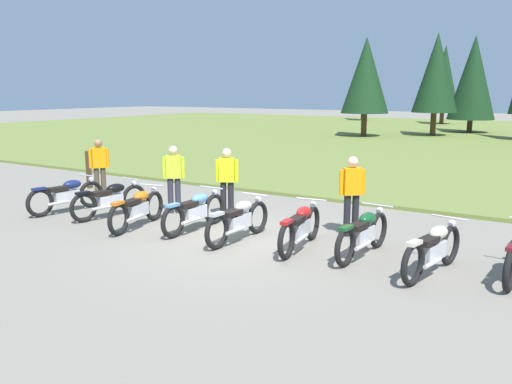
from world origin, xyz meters
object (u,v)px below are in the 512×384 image
Objects in this scene: motorcycle_orange at (138,208)px; trail_marker_post at (89,170)px; motorcycle_cream at (433,249)px; rider_in_hivis_vest at (174,175)px; motorcycle_silver at (239,220)px; rider_near_row_end at (227,179)px; motorcycle_navy at (67,195)px; motorcycle_british_green at (363,233)px; rider_checking_bike at (352,191)px; motorcycle_sky_blue at (195,211)px; rider_with_back_turned at (99,165)px; motorcycle_black at (110,199)px; motorcycle_red at (301,227)px.

trail_marker_post reaches higher than motorcycle_orange.
motorcycle_cream is 1.25× the size of rider_in_hivis_vest.
motorcycle_silver is 2.04m from rider_near_row_end.
rider_in_hivis_vest reaches higher than motorcycle_navy.
rider_in_hivis_vest reaches higher than motorcycle_british_green.
motorcycle_orange is 6.31m from motorcycle_cream.
motorcycle_british_green is (4.98, 0.68, 0.00)m from motorcycle_orange.
motorcycle_british_green is at bearing -58.64° from rider_checking_bike.
motorcycle_orange is 2.19m from rider_near_row_end.
rider_near_row_end reaches higher than motorcycle_navy.
motorcycle_navy is at bearing -49.39° from trail_marker_post.
motorcycle_sky_blue is 1.26× the size of rider_in_hivis_vest.
motorcycle_orange is 2.51m from motorcycle_silver.
rider_checking_bike is 7.45m from rider_with_back_turned.
rider_in_hivis_vest is at bearing 156.33° from motorcycle_silver.
trail_marker_post is at bearing 130.61° from motorcycle_navy.
rider_in_hivis_vest is 4.67m from trail_marker_post.
rider_near_row_end is at bearing 30.22° from motorcycle_black.
motorcycle_navy is at bearing -156.51° from rider_near_row_end.
motorcycle_cream is 9.61m from rider_with_back_turned.
motorcycle_cream is at bearing -9.93° from rider_in_hivis_vest.
rider_checking_bike is 1.00× the size of rider_in_hivis_vest.
rider_near_row_end reaches higher than motorcycle_british_green.
motorcycle_silver is at bearing -47.74° from rider_near_row_end.
rider_in_hivis_vest is (-5.25, 0.85, 0.51)m from motorcycle_british_green.
rider_near_row_end is at bearing -8.80° from trail_marker_post.
motorcycle_sky_blue is at bearing 4.67° from motorcycle_navy.
rider_with_back_turned is (-0.61, 1.61, 0.51)m from motorcycle_navy.
motorcycle_orange is at bearing -159.01° from motorcycle_sky_blue.
motorcycle_silver is (5.07, 0.16, 0.00)m from motorcycle_navy.
rider_in_hivis_vest is 1.00× the size of rider_with_back_turned.
motorcycle_orange is 1.79× the size of trail_marker_post.
motorcycle_silver and motorcycle_cream have the same top height.
motorcycle_navy is 1.25× the size of rider_near_row_end.
motorcycle_red is 1.26× the size of rider_with_back_turned.
motorcycle_british_green is (3.74, 0.21, 0.00)m from motorcycle_sky_blue.
motorcycle_sky_blue and motorcycle_silver have the same top height.
trail_marker_post reaches higher than motorcycle_british_green.
rider_near_row_end is 1.00× the size of rider_in_hivis_vest.
rider_with_back_turned is 1.44× the size of trail_marker_post.
motorcycle_sky_blue is 1.26m from motorcycle_silver.
motorcycle_silver is 1.26× the size of rider_in_hivis_vest.
motorcycle_red is 1.26× the size of rider_in_hivis_vest.
motorcycle_black is 5.75m from rider_checking_bike.
motorcycle_black is 6.26m from motorcycle_british_green.
motorcycle_black is 0.99× the size of motorcycle_silver.
motorcycle_navy and motorcycle_cream have the same top height.
motorcycle_cream is 1.25× the size of rider_with_back_turned.
motorcycle_orange is at bearing -176.54° from motorcycle_cream.
motorcycle_british_green is at bearing 167.15° from motorcycle_cream.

